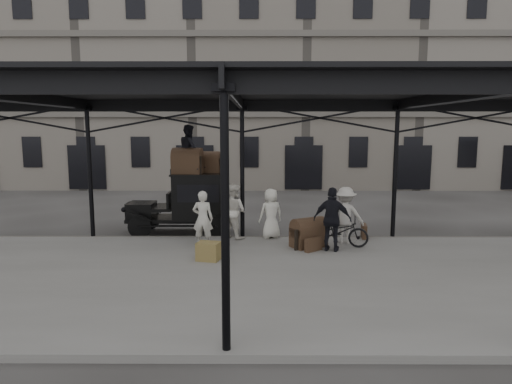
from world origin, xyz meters
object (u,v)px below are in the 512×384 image
at_px(taxi, 192,200).
at_px(bicycle, 339,231).
at_px(porter_official, 332,219).
at_px(steamer_trunk_platform, 309,235).
at_px(steamer_trunk_roof_near, 188,163).
at_px(porter_left, 203,219).

relative_size(taxi, bicycle, 2.06).
relative_size(porter_official, steamer_trunk_platform, 1.85).
distance_m(bicycle, steamer_trunk_platform, 0.93).
bearing_deg(steamer_trunk_roof_near, bicycle, -14.10).
height_order(taxi, steamer_trunk_roof_near, steamer_trunk_roof_near).
height_order(taxi, porter_official, taxi).
xyz_separation_m(taxi, steamer_trunk_platform, (3.88, -2.31, -0.68)).
bearing_deg(steamer_trunk_platform, steamer_trunk_roof_near, 123.00).
distance_m(taxi, steamer_trunk_roof_near, 1.37).
height_order(porter_official, steamer_trunk_platform, porter_official).
height_order(bicycle, steamer_trunk_roof_near, steamer_trunk_roof_near).
xyz_separation_m(porter_left, steamer_trunk_platform, (3.21, -0.04, -0.48)).
bearing_deg(steamer_trunk_roof_near, steamer_trunk_platform, -19.06).
bearing_deg(steamer_trunk_platform, taxi, 119.73).
relative_size(taxi, steamer_trunk_roof_near, 3.64).
xyz_separation_m(bicycle, steamer_trunk_roof_near, (-4.88, 2.03, 1.93)).
bearing_deg(porter_official, taxi, -14.11).
bearing_deg(taxi, steamer_trunk_platform, -30.79).
bearing_deg(porter_official, steamer_trunk_roof_near, -11.34).
xyz_separation_m(porter_left, bicycle, (4.14, -0.00, -0.39)).
distance_m(steamer_trunk_roof_near, steamer_trunk_platform, 4.90).
bearing_deg(porter_left, taxi, -68.67).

